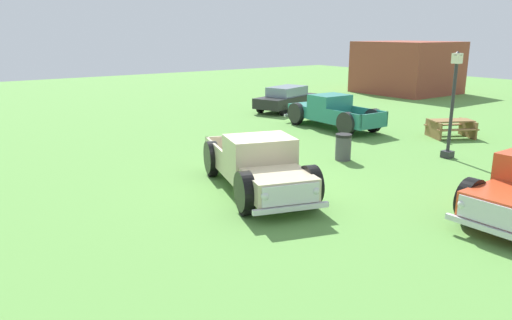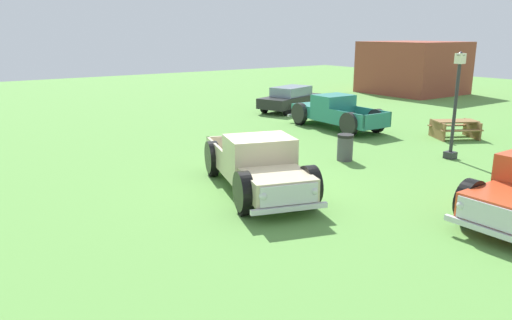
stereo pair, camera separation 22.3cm
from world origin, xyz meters
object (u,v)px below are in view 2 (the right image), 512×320
object	(u,v)px
sedan_distant_b	(290,98)
picnic_table	(455,127)
trash_can	(345,147)
pickup_truck_foreground	(260,167)
pickup_truck_behind_right	(332,112)
lamp_post_near	(456,104)

from	to	relation	value
sedan_distant_b	picnic_table	distance (m)	10.06
sedan_distant_b	trash_can	world-z (taller)	sedan_distant_b
pickup_truck_foreground	pickup_truck_behind_right	xyz separation A→B (m)	(-6.13, 8.70, -0.03)
pickup_truck_behind_right	picnic_table	bearing A→B (deg)	28.40
pickup_truck_behind_right	picnic_table	distance (m)	5.56
pickup_truck_behind_right	picnic_table	xyz separation A→B (m)	(4.89, 2.64, -0.26)
pickup_truck_behind_right	lamp_post_near	world-z (taller)	lamp_post_near
pickup_truck_foreground	trash_can	bearing A→B (deg)	105.31
pickup_truck_foreground	picnic_table	xyz separation A→B (m)	(-1.24, 11.34, -0.29)
lamp_post_near	pickup_truck_behind_right	bearing A→B (deg)	174.51
sedan_distant_b	lamp_post_near	distance (m)	12.28
pickup_truck_behind_right	lamp_post_near	distance (m)	7.03
pickup_truck_behind_right	lamp_post_near	xyz separation A→B (m)	(6.89, -0.66, 1.26)
pickup_truck_foreground	trash_can	world-z (taller)	pickup_truck_foreground
pickup_truck_foreground	picnic_table	distance (m)	11.42
pickup_truck_behind_right	pickup_truck_foreground	bearing A→B (deg)	-54.85
lamp_post_near	trash_can	world-z (taller)	lamp_post_near
lamp_post_near	trash_can	xyz separation A→B (m)	(-2.04, -3.35, -1.54)
sedan_distant_b	trash_can	bearing A→B (deg)	-29.30
pickup_truck_behind_right	trash_can	distance (m)	6.29
pickup_truck_foreground	pickup_truck_behind_right	world-z (taller)	pickup_truck_foreground
picnic_table	trash_can	distance (m)	6.65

